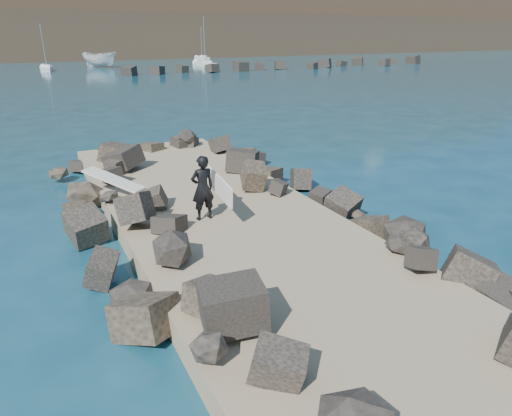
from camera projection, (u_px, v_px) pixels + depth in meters
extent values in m
plane|color=#0F384C|center=(240.00, 246.00, 12.90)|extent=(800.00, 800.00, 0.00)
cube|color=#8C7759|center=(274.00, 267.00, 11.13)|extent=(6.00, 26.00, 0.60)
cube|color=black|center=(151.00, 278.00, 10.25)|extent=(2.60, 22.00, 1.00)
cube|color=black|center=(357.00, 230.00, 12.69)|extent=(2.60, 22.00, 1.00)
cube|color=black|center=(293.00, 65.00, 73.15)|extent=(52.00, 4.00, 1.20)
cube|color=silver|center=(114.00, 183.00, 14.91)|extent=(1.80, 2.04, 0.07)
imported|color=silver|center=(100.00, 59.00, 75.61)|extent=(6.27, 6.76, 2.59)
imported|color=black|center=(203.00, 188.00, 12.88)|extent=(0.71, 0.48, 1.88)
cube|color=white|center=(217.00, 184.00, 13.05)|extent=(0.20, 2.33, 0.73)
cube|color=white|center=(205.00, 65.00, 78.56)|extent=(1.55, 6.73, 0.80)
cylinder|color=gray|center=(204.00, 40.00, 77.09)|extent=(0.12, 0.12, 7.39)
cube|color=white|center=(207.00, 62.00, 77.70)|extent=(1.09, 1.89, 0.44)
cube|color=white|center=(202.00, 59.00, 95.39)|extent=(1.51, 5.39, 0.80)
cylinder|color=gray|center=(201.00, 42.00, 94.20)|extent=(0.12, 0.12, 5.86)
cube|color=white|center=(203.00, 56.00, 94.68)|extent=(0.94, 1.54, 0.44)
cube|color=white|center=(47.00, 69.00, 69.01)|extent=(1.97, 5.64, 0.80)
cylinder|color=gray|center=(43.00, 46.00, 67.78)|extent=(0.12, 0.12, 6.07)
cube|color=white|center=(47.00, 66.00, 68.28)|extent=(1.09, 1.65, 0.44)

